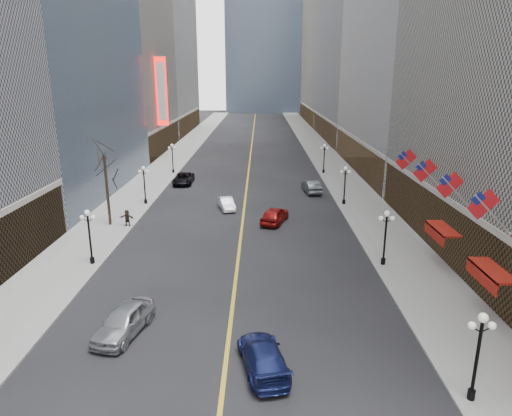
{
  "coord_description": "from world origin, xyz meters",
  "views": [
    {
      "loc": [
        1.8,
        -4.22,
        14.85
      ],
      "look_at": [
        1.63,
        16.23,
        8.88
      ],
      "focal_mm": 32.0,
      "sensor_mm": 36.0,
      "label": 1
    }
  ],
  "objects_px": {
    "car_nb_mid": "(227,204)",
    "streetlamp_east_2": "(345,181)",
    "car_sb_mid": "(275,215)",
    "streetlamp_east_3": "(324,155)",
    "car_nb_far": "(184,179)",
    "streetlamp_west_3": "(172,155)",
    "streetlamp_west_1": "(89,231)",
    "car_nb_near": "(124,321)",
    "car_sb_near": "(263,357)",
    "streetlamp_east_0": "(479,348)",
    "streetlamp_east_1": "(386,232)",
    "car_sb_far": "(311,187)",
    "streetlamp_west_2": "(144,181)"
  },
  "relations": [
    {
      "from": "streetlamp_east_2",
      "to": "car_nb_mid",
      "type": "bearing_deg",
      "value": -172.21
    },
    {
      "from": "car_nb_mid",
      "to": "streetlamp_east_2",
      "type": "bearing_deg",
      "value": -7.29
    },
    {
      "from": "streetlamp_west_1",
      "to": "streetlamp_west_2",
      "type": "height_order",
      "value": "same"
    },
    {
      "from": "streetlamp_west_1",
      "to": "car_nb_near",
      "type": "relative_size",
      "value": 0.89
    },
    {
      "from": "streetlamp_east_3",
      "to": "car_sb_mid",
      "type": "xyz_separation_m",
      "value": [
        -8.43,
        -24.82,
        -2.05
      ]
    },
    {
      "from": "streetlamp_west_1",
      "to": "car_sb_mid",
      "type": "bearing_deg",
      "value": 36.39
    },
    {
      "from": "car_nb_mid",
      "to": "streetlamp_west_2",
      "type": "bearing_deg",
      "value": 154.02
    },
    {
      "from": "streetlamp_east_2",
      "to": "streetlamp_west_2",
      "type": "relative_size",
      "value": 1.0
    },
    {
      "from": "streetlamp_east_1",
      "to": "car_sb_mid",
      "type": "bearing_deg",
      "value": 127.04
    },
    {
      "from": "streetlamp_west_3",
      "to": "streetlamp_east_0",
      "type": "bearing_deg",
      "value": -65.59
    },
    {
      "from": "car_sb_near",
      "to": "car_nb_mid",
      "type": "bearing_deg",
      "value": -94.61
    },
    {
      "from": "streetlamp_east_1",
      "to": "streetlamp_east_3",
      "type": "bearing_deg",
      "value": 90.0
    },
    {
      "from": "streetlamp_east_3",
      "to": "car_sb_near",
      "type": "distance_m",
      "value": 50.6
    },
    {
      "from": "car_nb_mid",
      "to": "car_sb_near",
      "type": "xyz_separation_m",
      "value": [
        4.0,
        -29.7,
        0.08
      ]
    },
    {
      "from": "streetlamp_east_1",
      "to": "streetlamp_west_3",
      "type": "bearing_deg",
      "value": 123.25
    },
    {
      "from": "car_sb_near",
      "to": "car_sb_mid",
      "type": "relative_size",
      "value": 1.04
    },
    {
      "from": "car_sb_far",
      "to": "streetlamp_east_3",
      "type": "bearing_deg",
      "value": -111.98
    },
    {
      "from": "car_nb_mid",
      "to": "car_nb_far",
      "type": "bearing_deg",
      "value": 103.84
    },
    {
      "from": "streetlamp_east_3",
      "to": "car_nb_mid",
      "type": "relative_size",
      "value": 1.12
    },
    {
      "from": "car_sb_near",
      "to": "car_sb_mid",
      "type": "distance_m",
      "value": 24.81
    },
    {
      "from": "streetlamp_east_2",
      "to": "car_sb_near",
      "type": "distance_m",
      "value": 33.15
    },
    {
      "from": "streetlamp_east_2",
      "to": "car_sb_far",
      "type": "xyz_separation_m",
      "value": [
        -3.21,
        5.97,
        -2.09
      ]
    },
    {
      "from": "car_sb_mid",
      "to": "streetlamp_east_3",
      "type": "bearing_deg",
      "value": -90.08
    },
    {
      "from": "streetlamp_west_1",
      "to": "car_sb_near",
      "type": "xyz_separation_m",
      "value": [
        13.8,
        -13.59,
        -2.15
      ]
    },
    {
      "from": "streetlamp_east_0",
      "to": "streetlamp_west_2",
      "type": "relative_size",
      "value": 1.0
    },
    {
      "from": "car_nb_far",
      "to": "streetlamp_west_3",
      "type": "bearing_deg",
      "value": 110.52
    },
    {
      "from": "streetlamp_east_3",
      "to": "streetlamp_west_3",
      "type": "xyz_separation_m",
      "value": [
        -23.6,
        0.0,
        0.0
      ]
    },
    {
      "from": "car_nb_near",
      "to": "car_sb_near",
      "type": "distance_m",
      "value": 8.88
    },
    {
      "from": "streetlamp_west_1",
      "to": "streetlamp_east_1",
      "type": "bearing_deg",
      "value": 0.0
    },
    {
      "from": "streetlamp_east_0",
      "to": "streetlamp_east_1",
      "type": "bearing_deg",
      "value": 90.0
    },
    {
      "from": "streetlamp_east_2",
      "to": "streetlamp_west_3",
      "type": "bearing_deg",
      "value": 142.67
    },
    {
      "from": "streetlamp_east_0",
      "to": "streetlamp_west_1",
      "type": "relative_size",
      "value": 1.0
    },
    {
      "from": "car_nb_near",
      "to": "streetlamp_west_2",
      "type": "bearing_deg",
      "value": 114.79
    },
    {
      "from": "car_nb_mid",
      "to": "car_sb_far",
      "type": "height_order",
      "value": "car_sb_far"
    },
    {
      "from": "streetlamp_east_1",
      "to": "car_nb_far",
      "type": "relative_size",
      "value": 0.81
    },
    {
      "from": "car_sb_near",
      "to": "streetlamp_east_3",
      "type": "bearing_deg",
      "value": -113.46
    },
    {
      "from": "streetlamp_east_1",
      "to": "streetlamp_east_2",
      "type": "xyz_separation_m",
      "value": [
        0.0,
        18.0,
        0.0
      ]
    },
    {
      "from": "streetlamp_east_3",
      "to": "streetlamp_west_2",
      "type": "relative_size",
      "value": 1.0
    },
    {
      "from": "car_nb_far",
      "to": "car_sb_mid",
      "type": "relative_size",
      "value": 1.11
    },
    {
      "from": "car_sb_mid",
      "to": "car_sb_far",
      "type": "relative_size",
      "value": 1.01
    },
    {
      "from": "streetlamp_east_1",
      "to": "car_sb_near",
      "type": "relative_size",
      "value": 0.87
    },
    {
      "from": "car_sb_near",
      "to": "streetlamp_east_2",
      "type": "bearing_deg",
      "value": -119.51
    },
    {
      "from": "car_sb_far",
      "to": "streetlamp_west_2",
      "type": "bearing_deg",
      "value": 9.3
    },
    {
      "from": "car_nb_near",
      "to": "car_nb_far",
      "type": "height_order",
      "value": "car_nb_near"
    },
    {
      "from": "streetlamp_east_0",
      "to": "car_nb_mid",
      "type": "bearing_deg",
      "value": 113.26
    },
    {
      "from": "streetlamp_east_1",
      "to": "car_nb_mid",
      "type": "distance_m",
      "value": 21.33
    },
    {
      "from": "streetlamp_west_3",
      "to": "car_sb_near",
      "type": "relative_size",
      "value": 0.87
    },
    {
      "from": "streetlamp_west_1",
      "to": "streetlamp_west_2",
      "type": "distance_m",
      "value": 18.0
    },
    {
      "from": "car_sb_near",
      "to": "streetlamp_east_1",
      "type": "bearing_deg",
      "value": -138.07
    },
    {
      "from": "streetlamp_west_3",
      "to": "car_nb_far",
      "type": "distance_m",
      "value": 8.03
    }
  ]
}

